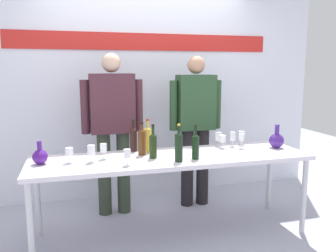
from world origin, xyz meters
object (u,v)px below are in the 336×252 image
(presenter_left, at_px, (113,123))
(presenter_right, at_px, (195,121))
(wine_glass_right_4, at_px, (218,137))
(wine_bottle_3, at_px, (133,138))
(display_table, at_px, (172,162))
(decanter_blue_left, at_px, (40,156))
(wine_bottle_0, at_px, (153,144))
(wine_glass_left_0, at_px, (103,148))
(wine_bottle_1, at_px, (196,145))
(wine_glass_right_1, at_px, (241,135))
(wine_glass_left_2, at_px, (69,152))
(wine_glass_right_3, at_px, (242,138))
(wine_bottle_4, at_px, (148,138))
(decanter_blue_right, at_px, (276,140))
(wine_glass_right_0, at_px, (222,139))
(wine_bottle_2, at_px, (179,146))
(wine_glass_right_2, at_px, (233,137))
(wine_glass_left_3, at_px, (91,150))
(wine_bottle_5, at_px, (142,141))
(wine_glass_left_1, at_px, (127,154))

(presenter_left, bearing_deg, presenter_right, 0.00)
(wine_glass_right_4, bearing_deg, wine_bottle_3, 178.92)
(display_table, bearing_deg, decanter_blue_left, 178.37)
(wine_bottle_0, distance_m, wine_glass_left_0, 0.44)
(wine_bottle_1, bearing_deg, wine_glass_right_1, 32.00)
(presenter_left, bearing_deg, wine_glass_left_2, -124.60)
(wine_bottle_3, distance_m, wine_glass_right_3, 1.08)
(wine_bottle_4, bearing_deg, wine_bottle_1, -46.28)
(wine_bottle_1, relative_size, wine_glass_right_4, 2.12)
(decanter_blue_right, relative_size, wine_bottle_3, 0.76)
(wine_glass_right_0, height_order, wine_glass_right_1, wine_glass_right_1)
(wine_bottle_2, bearing_deg, wine_bottle_0, 136.65)
(presenter_right, height_order, wine_glass_left_0, presenter_right)
(wine_bottle_2, xyz_separation_m, wine_glass_right_1, (0.84, 0.46, -0.03))
(wine_bottle_1, bearing_deg, wine_glass_right_0, 38.76)
(decanter_blue_left, height_order, wine_bottle_0, wine_bottle_0)
(wine_bottle_0, relative_size, wine_glass_left_2, 2.31)
(wine_glass_left_2, bearing_deg, wine_glass_right_4, 9.74)
(presenter_right, bearing_deg, wine_glass_right_3, -61.87)
(wine_bottle_2, bearing_deg, wine_glass_right_4, 38.72)
(wine_glass_right_2, relative_size, wine_glass_right_3, 1.03)
(presenter_right, relative_size, wine_glass_right_3, 11.42)
(wine_glass_right_0, bearing_deg, wine_glass_right_3, -19.21)
(decanter_blue_right, height_order, wine_glass_right_2, decanter_blue_right)
(wine_bottle_0, bearing_deg, wine_bottle_3, 112.46)
(wine_glass_right_2, bearing_deg, decanter_blue_left, -174.70)
(wine_bottle_0, relative_size, wine_glass_right_1, 2.11)
(wine_glass_left_3, bearing_deg, decanter_blue_left, 172.58)
(wine_bottle_3, xyz_separation_m, wine_glass_left_2, (-0.60, -0.27, -0.03))
(decanter_blue_right, xyz_separation_m, presenter_right, (-0.64, 0.63, 0.12))
(wine_bottle_3, bearing_deg, decanter_blue_right, -10.00)
(wine_bottle_3, height_order, wine_glass_left_0, wine_bottle_3)
(wine_glass_right_2, bearing_deg, wine_bottle_5, -174.94)
(decanter_blue_left, height_order, wine_glass_right_2, decanter_blue_left)
(wine_bottle_2, distance_m, wine_glass_left_3, 0.75)
(wine_glass_left_1, distance_m, wine_glass_right_4, 1.12)
(wine_bottle_0, distance_m, wine_bottle_1, 0.38)
(wine_bottle_0, height_order, wine_glass_right_2, wine_bottle_0)
(display_table, xyz_separation_m, wine_glass_right_0, (0.58, 0.17, 0.15))
(presenter_left, height_order, wine_glass_right_2, presenter_left)
(wine_bottle_1, bearing_deg, wine_glass_left_0, 164.86)
(wine_bottle_1, bearing_deg, decanter_blue_right, 11.26)
(display_table, bearing_deg, wine_bottle_1, -42.60)
(wine_bottle_1, xyz_separation_m, wine_glass_left_3, (-0.90, 0.13, -0.02))
(wine_bottle_5, xyz_separation_m, wine_glass_left_3, (-0.47, -0.14, -0.03))
(presenter_left, relative_size, wine_bottle_5, 5.60)
(wine_bottle_0, relative_size, wine_bottle_3, 0.97)
(decanter_blue_right, bearing_deg, wine_glass_right_4, 156.41)
(presenter_left, relative_size, presenter_right, 1.01)
(wine_bottle_1, height_order, wine_bottle_5, wine_bottle_1)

